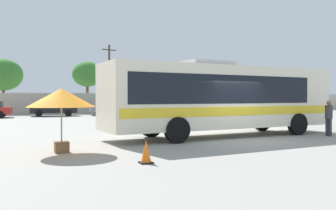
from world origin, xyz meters
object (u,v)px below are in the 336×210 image
(attendant_by_bus_door, at_px, (329,116))
(roadside_tree_left, at_px, (3,75))
(parked_car_second_black, at_px, (53,108))
(traffic_cone_on_apron, at_px, (146,152))
(roadside_tree_midleft, at_px, (87,74))
(coach_bus_cream_yellow, at_px, (221,97))
(parked_car_third_grey, at_px, (113,107))
(utility_pole_near, at_px, (109,77))
(vendor_umbrella_secondary_orange, at_px, (61,99))

(attendant_by_bus_door, bearing_deg, roadside_tree_left, 115.92)
(parked_car_second_black, height_order, traffic_cone_on_apron, parked_car_second_black)
(parked_car_second_black, xyz_separation_m, roadside_tree_midleft, (4.25, 6.19, 3.68))
(coach_bus_cream_yellow, height_order, parked_car_second_black, coach_bus_cream_yellow)
(coach_bus_cream_yellow, xyz_separation_m, parked_car_third_grey, (-0.10, 21.19, -1.04))
(parked_car_second_black, height_order, roadside_tree_left, roadside_tree_left)
(coach_bus_cream_yellow, distance_m, traffic_cone_on_apron, 7.53)
(attendant_by_bus_door, distance_m, roadside_tree_midleft, 30.31)
(parked_car_second_black, distance_m, roadside_tree_left, 10.43)
(utility_pole_near, relative_size, roadside_tree_midleft, 1.36)
(parked_car_third_grey, height_order, utility_pole_near, utility_pole_near)
(coach_bus_cream_yellow, relative_size, roadside_tree_midleft, 1.93)
(parked_car_second_black, relative_size, traffic_cone_on_apron, 6.82)
(vendor_umbrella_secondary_orange, xyz_separation_m, traffic_cone_on_apron, (1.97, -2.82, -1.45))
(coach_bus_cream_yellow, relative_size, attendant_by_bus_door, 6.96)
(coach_bus_cream_yellow, distance_m, roadside_tree_left, 31.95)
(vendor_umbrella_secondary_orange, distance_m, traffic_cone_on_apron, 3.73)
(roadside_tree_midleft, xyz_separation_m, traffic_cone_on_apron, (-3.65, -32.74, -4.17))
(coach_bus_cream_yellow, distance_m, attendant_by_bus_door, 5.14)
(attendant_by_bus_door, relative_size, parked_car_second_black, 0.38)
(traffic_cone_on_apron, bearing_deg, parked_car_second_black, 91.30)
(parked_car_second_black, xyz_separation_m, utility_pole_near, (6.99, 6.82, 3.45))
(roadside_tree_midleft, bearing_deg, vendor_umbrella_secondary_orange, -100.64)
(roadside_tree_midleft, bearing_deg, parked_car_second_black, -124.49)
(traffic_cone_on_apron, bearing_deg, parked_car_third_grey, 78.76)
(parked_car_third_grey, bearing_deg, roadside_tree_left, 140.29)
(attendant_by_bus_door, bearing_deg, roadside_tree_midleft, 102.29)
(parked_car_second_black, height_order, utility_pole_near, utility_pole_near)
(parked_car_second_black, distance_m, parked_car_third_grey, 5.83)
(vendor_umbrella_secondary_orange, height_order, parked_car_third_grey, vendor_umbrella_secondary_orange)
(parked_car_third_grey, bearing_deg, utility_pole_near, 80.68)
(coach_bus_cream_yellow, relative_size, parked_car_second_black, 2.65)
(roadside_tree_left, distance_m, traffic_cone_on_apron, 35.75)
(utility_pole_near, bearing_deg, vendor_umbrella_secondary_orange, -105.29)
(parked_car_second_black, distance_m, traffic_cone_on_apron, 26.56)
(vendor_umbrella_secondary_orange, height_order, roadside_tree_midleft, roadside_tree_midleft)
(roadside_tree_left, bearing_deg, traffic_cone_on_apron, -81.28)
(roadside_tree_left, bearing_deg, parked_car_third_grey, -39.71)
(vendor_umbrella_secondary_orange, height_order, utility_pole_near, utility_pole_near)
(coach_bus_cream_yellow, xyz_separation_m, vendor_umbrella_secondary_orange, (-7.29, -2.28, -0.08))
(attendant_by_bus_door, height_order, roadside_tree_left, roadside_tree_left)
(utility_pole_near, height_order, roadside_tree_midleft, utility_pole_near)
(coach_bus_cream_yellow, bearing_deg, utility_pole_near, 87.84)
(utility_pole_near, bearing_deg, traffic_cone_on_apron, -100.83)
(parked_car_second_black, relative_size, roadside_tree_midleft, 0.73)
(vendor_umbrella_secondary_orange, distance_m, parked_car_third_grey, 24.57)
(attendant_by_bus_door, relative_size, traffic_cone_on_apron, 2.59)
(utility_pole_near, distance_m, roadside_tree_midleft, 2.81)
(coach_bus_cream_yellow, distance_m, roadside_tree_midleft, 27.81)
(coach_bus_cream_yellow, distance_m, parked_car_second_black, 22.27)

